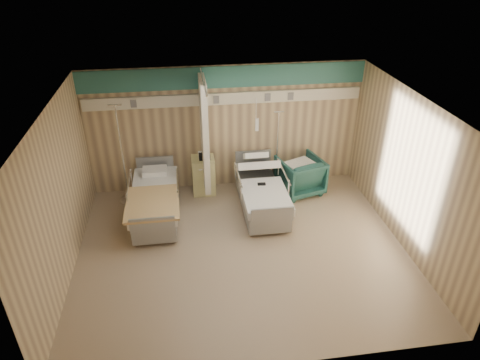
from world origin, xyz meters
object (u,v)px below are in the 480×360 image
at_px(bed_left, 155,205).
at_px(visitor_armchair, 300,175).
at_px(bed_right, 261,197).
at_px(iv_stand_right, 276,172).
at_px(iv_stand_left, 126,183).
at_px(bedside_cabinet, 204,175).

xyz_separation_m(bed_left, visitor_armchair, (3.19, 0.60, 0.11)).
bearing_deg(visitor_armchair, bed_right, 16.67).
bearing_deg(iv_stand_right, iv_stand_left, -177.09).
xyz_separation_m(bed_right, iv_stand_right, (0.51, 0.92, 0.06)).
bearing_deg(bed_left, visitor_armchair, 10.66).
bearing_deg(iv_stand_right, bed_right, -119.21).
bearing_deg(visitor_armchair, iv_stand_left, -16.86).
xyz_separation_m(bed_right, bed_left, (-2.20, 0.00, 0.00)).
relative_size(bed_left, iv_stand_right, 1.17).
height_order(visitor_armchair, iv_stand_right, iv_stand_right).
height_order(bed_right, bed_left, same).
relative_size(bed_right, bed_left, 1.00).
relative_size(bedside_cabinet, iv_stand_right, 0.46).
relative_size(bedside_cabinet, iv_stand_left, 0.38).
height_order(bed_right, iv_stand_right, iv_stand_right).
xyz_separation_m(bed_right, iv_stand_left, (-2.82, 0.75, 0.14)).
height_order(bed_left, bedside_cabinet, bedside_cabinet).
relative_size(bed_right, bedside_cabinet, 2.54).
bearing_deg(iv_stand_right, visitor_armchair, -34.08).
bearing_deg(iv_stand_left, bed_left, -50.27).
relative_size(bed_left, visitor_armchair, 2.34).
bearing_deg(visitor_armchair, bedside_cabinet, -22.59).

